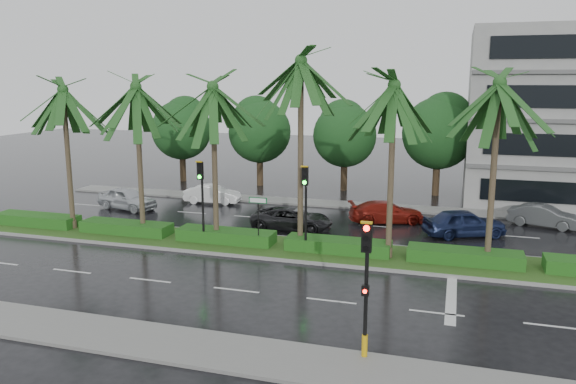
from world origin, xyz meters
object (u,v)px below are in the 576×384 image
(car_darkgrey, at_px, (292,219))
(car_red, at_px, (386,212))
(signal_median_left, at_px, (201,190))
(car_blue, at_px, (464,223))
(street_sign, at_px, (258,210))
(car_silver, at_px, (127,198))
(car_grey, at_px, (544,216))
(car_white, at_px, (212,194))
(signal_near, at_px, (366,284))

(car_darkgrey, relative_size, car_red, 1.04)
(signal_median_left, bearing_deg, car_blue, 24.63)
(street_sign, bearing_deg, car_red, 54.07)
(street_sign, bearing_deg, car_silver, 151.78)
(signal_median_left, xyz_separation_m, car_silver, (-8.57, 6.39, -2.27))
(car_darkgrey, xyz_separation_m, car_grey, (14.00, 4.97, -0.00))
(car_silver, height_order, car_white, car_silver)
(signal_median_left, distance_m, car_darkgrey, 6.17)
(street_sign, relative_size, car_white, 0.67)
(signal_near, xyz_separation_m, car_red, (-1.50, 17.46, -1.85))
(car_darkgrey, bearing_deg, signal_median_left, 140.12)
(car_silver, distance_m, car_grey, 26.26)
(street_sign, xyz_separation_m, car_darkgrey, (0.50, 4.33, -1.47))
(car_darkgrey, distance_m, car_blue, 9.61)
(car_silver, height_order, car_red, car_silver)
(street_sign, height_order, car_darkgrey, street_sign)
(street_sign, distance_m, car_darkgrey, 4.60)
(car_darkgrey, bearing_deg, car_white, 52.51)
(signal_near, height_order, car_grey, signal_near)
(street_sign, bearing_deg, car_white, 125.71)
(car_red, xyz_separation_m, car_blue, (4.50, -1.81, 0.11))
(signal_near, relative_size, car_darkgrey, 0.93)
(car_silver, xyz_separation_m, car_red, (17.07, 1.38, -0.08))
(signal_median_left, bearing_deg, car_white, 111.71)
(car_silver, relative_size, car_grey, 1.09)
(signal_median_left, distance_m, car_white, 10.77)
(signal_median_left, bearing_deg, car_silver, 143.29)
(car_silver, bearing_deg, street_sign, -104.28)
(signal_median_left, xyz_separation_m, car_white, (-3.89, 9.77, -2.35))
(signal_near, xyz_separation_m, signal_median_left, (-10.00, 9.69, 0.49))
(signal_median_left, relative_size, car_white, 1.12)
(car_darkgrey, bearing_deg, car_grey, -72.52)
(car_white, relative_size, car_darkgrey, 0.83)
(signal_median_left, height_order, car_grey, signal_median_left)
(signal_near, height_order, car_blue, signal_near)
(car_silver, relative_size, car_blue, 0.96)
(car_silver, xyz_separation_m, car_blue, (21.57, -0.43, 0.03))
(car_white, distance_m, car_darkgrey, 9.07)
(car_white, bearing_deg, signal_near, -150.40)
(car_red, relative_size, car_grey, 1.14)
(signal_median_left, height_order, car_darkgrey, signal_median_left)
(signal_median_left, relative_size, car_grey, 1.11)
(car_white, distance_m, car_red, 12.55)
(signal_near, relative_size, car_red, 0.97)
(car_white, distance_m, car_blue, 17.31)
(signal_near, distance_m, car_grey, 20.67)
(car_grey, bearing_deg, street_sign, 139.34)
(signal_near, xyz_separation_m, car_white, (-13.89, 19.45, -1.86))
(signal_near, relative_size, car_white, 1.12)
(signal_median_left, bearing_deg, street_sign, 3.47)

